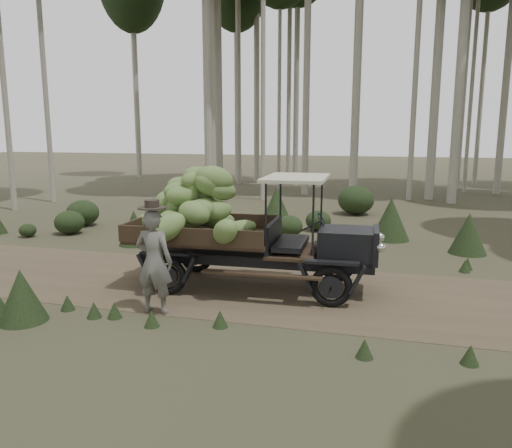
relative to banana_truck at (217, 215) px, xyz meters
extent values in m
plane|color=#473D2B|center=(2.10, 0.04, -1.56)|extent=(120.00, 120.00, 0.00)
cube|color=brown|center=(2.10, 0.04, -1.56)|extent=(70.00, 4.00, 0.01)
cube|color=black|center=(2.70, 0.18, -0.49)|extent=(1.12, 1.06, 0.59)
cube|color=black|center=(3.29, 0.20, -0.49)|extent=(0.15, 1.08, 0.67)
cube|color=black|center=(1.20, 0.11, -0.38)|extent=(0.15, 1.50, 0.59)
cube|color=#38281C|center=(-0.30, 0.05, -0.49)|extent=(3.08, 2.06, 0.09)
cube|color=#38281C|center=(-0.34, 1.01, -0.30)|extent=(3.00, 0.19, 0.34)
cube|color=#38281C|center=(-0.26, -0.92, -0.30)|extent=(3.00, 0.19, 0.34)
cube|color=#38281C|center=(-1.80, -0.01, -0.30)|extent=(0.15, 1.93, 0.34)
cube|color=beige|center=(1.66, 0.13, 0.82)|extent=(1.31, 1.87, 0.06)
cube|color=black|center=(0.81, 0.50, -0.90)|extent=(4.94, 0.32, 0.19)
cube|color=black|center=(0.85, -0.31, -0.90)|extent=(4.94, 0.32, 0.19)
torus|color=black|center=(2.45, 1.03, -1.16)|extent=(0.82, 0.18, 0.82)
torus|color=black|center=(2.53, -0.69, -1.16)|extent=(0.82, 0.18, 0.82)
torus|color=black|center=(-0.87, 0.88, -1.16)|extent=(0.82, 0.18, 0.82)
torus|color=black|center=(-0.80, -0.83, -1.16)|extent=(0.82, 0.18, 0.82)
sphere|color=beige|center=(3.36, 0.69, -0.44)|extent=(0.19, 0.19, 0.19)
sphere|color=beige|center=(3.40, -0.28, -0.44)|extent=(0.19, 0.19, 0.19)
ellipsoid|color=olive|center=(-0.73, -0.61, -0.24)|extent=(0.88, 0.78, 0.55)
ellipsoid|color=olive|center=(-0.29, -0.35, 0.13)|extent=(0.86, 0.56, 0.63)
ellipsoid|color=olive|center=(-0.79, 0.04, 0.47)|extent=(0.91, 1.04, 0.53)
ellipsoid|color=olive|center=(-0.11, -0.08, 0.68)|extent=(0.91, 1.04, 0.76)
ellipsoid|color=olive|center=(0.50, -0.26, -0.27)|extent=(1.03, 0.77, 0.61)
ellipsoid|color=olive|center=(-0.29, -0.56, 0.12)|extent=(0.76, 0.49, 0.62)
ellipsoid|color=olive|center=(-0.68, 0.29, 0.45)|extent=(0.91, 0.49, 0.67)
ellipsoid|color=olive|center=(-0.03, -0.06, 0.78)|extent=(1.05, 1.00, 0.72)
ellipsoid|color=olive|center=(-0.18, 0.54, -0.22)|extent=(0.89, 0.77, 0.45)
ellipsoid|color=olive|center=(-1.23, 0.25, 0.19)|extent=(0.67, 0.80, 0.63)
ellipsoid|color=olive|center=(-0.67, -0.25, 0.43)|extent=(0.84, 0.72, 0.45)
ellipsoid|color=olive|center=(-0.44, -0.01, 0.75)|extent=(0.77, 0.89, 0.48)
ellipsoid|color=olive|center=(-1.60, 0.19, -0.27)|extent=(1.00, 0.53, 0.67)
ellipsoid|color=olive|center=(-1.01, 0.20, 0.09)|extent=(0.96, 1.12, 0.66)
ellipsoid|color=olive|center=(-0.81, 0.15, 0.52)|extent=(0.94, 1.04, 0.72)
ellipsoid|color=olive|center=(-0.41, 0.07, 0.79)|extent=(0.87, 0.91, 0.56)
ellipsoid|color=olive|center=(-0.84, -0.33, -0.15)|extent=(0.92, 1.05, 0.73)
ellipsoid|color=olive|center=(-0.59, 0.68, 0.16)|extent=(0.96, 1.01, 0.64)
ellipsoid|color=olive|center=(0.10, 0.03, 0.53)|extent=(0.75, 0.89, 0.56)
ellipsoid|color=olive|center=(-0.14, 0.19, 0.74)|extent=(0.88, 0.90, 0.62)
ellipsoid|color=olive|center=(-0.74, 0.32, -0.18)|extent=(0.72, 0.90, 0.58)
ellipsoid|color=olive|center=(-0.22, -0.11, 0.12)|extent=(0.87, 0.90, 0.62)
ellipsoid|color=olive|center=(-0.57, 0.10, 0.49)|extent=(0.77, 1.09, 0.79)
ellipsoid|color=olive|center=(-0.17, 0.05, 0.70)|extent=(0.79, 0.90, 0.63)
ellipsoid|color=olive|center=(-1.13, -0.43, -0.21)|extent=(0.47, 0.82, 0.68)
ellipsoid|color=olive|center=(0.03, -0.11, 0.12)|extent=(0.77, 0.80, 0.44)
ellipsoid|color=olive|center=(-0.50, 0.12, 0.41)|extent=(0.99, 0.71, 0.62)
ellipsoid|color=olive|center=(-0.68, -0.99, -0.13)|extent=(1.01, 0.98, 0.81)
ellipsoid|color=olive|center=(0.50, -0.94, -0.15)|extent=(0.89, 0.97, 0.75)
imported|color=#615F58|center=(-0.57, -1.83, -0.59)|extent=(0.71, 0.47, 1.94)
cylinder|color=#2D251F|center=(-0.57, -1.83, 0.40)|extent=(0.52, 0.52, 0.03)
cylinder|color=#2D251F|center=(-0.57, -1.83, 0.47)|extent=(0.26, 0.26, 0.16)
cylinder|color=#B2AD9E|center=(-2.80, 18.28, 6.70)|extent=(0.20, 0.20, 16.53)
cylinder|color=#B2AD9E|center=(7.39, 19.60, 7.04)|extent=(0.21, 0.21, 17.21)
cylinder|color=#B2AD9E|center=(6.25, 14.87, 6.03)|extent=(0.42, 0.42, 15.18)
cylinder|color=#B2AD9E|center=(-11.98, 10.32, 7.47)|extent=(0.24, 0.24, 18.07)
cylinder|color=#B2AD9E|center=(7.14, 21.23, 7.46)|extent=(0.38, 0.38, 18.06)
cylinder|color=#B2AD9E|center=(5.33, 16.02, 6.81)|extent=(0.44, 0.44, 16.75)
cylinder|color=#B2AD9E|center=(8.95, 19.17, 7.77)|extent=(0.37, 0.37, 18.67)
cylinder|color=#B2AD9E|center=(-5.14, 13.65, 6.37)|extent=(0.38, 0.38, 15.87)
cylinder|color=#B2AD9E|center=(-2.32, 20.83, 7.21)|extent=(0.33, 0.33, 17.55)
cylinder|color=#B2AD9E|center=(-5.95, 20.69, 9.34)|extent=(0.31, 0.31, 21.82)
cylinder|color=#B2AD9E|center=(4.37, 15.61, 7.66)|extent=(0.27, 0.27, 18.45)
cylinder|color=#B2AD9E|center=(-2.99, 21.87, 8.44)|extent=(0.28, 0.28, 20.00)
cylinder|color=#B2AD9E|center=(8.36, 22.84, 6.85)|extent=(0.26, 0.26, 16.82)
cylinder|color=#B2AD9E|center=(-5.26, 22.49, 8.13)|extent=(0.36, 0.36, 19.39)
cylinder|color=#B2AD9E|center=(-6.76, 19.50, 9.29)|extent=(0.30, 0.30, 21.71)
cylinder|color=#B2AD9E|center=(-14.34, 23.17, 6.83)|extent=(0.39, 0.39, 16.80)
cylinder|color=#B2AD9E|center=(-6.67, 22.68, 6.50)|extent=(0.34, 0.34, 16.12)
cone|color=#233319|center=(-0.54, 7.63, -1.03)|extent=(0.96, 0.96, 1.07)
ellipsoid|color=#233319|center=(1.21, 6.67, -1.21)|extent=(0.86, 0.86, 0.69)
ellipsoid|color=#233319|center=(2.17, 10.45, -0.97)|extent=(1.44, 1.44, 1.16)
cone|color=#233319|center=(-2.64, -2.85, -1.09)|extent=(0.86, 0.86, 0.95)
ellipsoid|color=#233319|center=(-7.57, 3.24, -1.35)|extent=(0.53, 0.53, 0.42)
cone|color=#233319|center=(-3.73, 3.12, -1.05)|extent=(0.93, 0.93, 1.03)
ellipsoid|color=#233319|center=(-7.01, 5.39, -1.10)|extent=(1.14, 1.14, 0.91)
cone|color=#233319|center=(3.56, 5.88, -0.91)|extent=(1.18, 1.18, 1.31)
ellipsoid|color=#233319|center=(-6.58, 4.00, -1.17)|extent=(0.95, 0.95, 0.76)
cone|color=#233319|center=(5.63, 4.58, -1.00)|extent=(1.02, 1.02, 1.13)
cone|color=#233319|center=(-0.91, 9.52, -1.01)|extent=(1.00, 1.00, 1.11)
ellipsoid|color=#233319|center=(0.46, 5.43, -1.21)|extent=(0.86, 0.86, 0.69)
cone|color=#233319|center=(-1.16, -2.29, -1.41)|extent=(0.27, 0.27, 0.30)
cone|color=#233319|center=(-2.41, -2.85, -1.41)|extent=(0.27, 0.27, 0.30)
cone|color=#233319|center=(-0.33, -2.48, -1.41)|extent=(0.27, 0.27, 0.30)
cone|color=#233319|center=(5.32, 2.57, -1.41)|extent=(0.27, 0.27, 0.30)
cone|color=#233319|center=(-1.53, -2.37, -1.41)|extent=(0.27, 0.27, 0.30)
cone|color=#233319|center=(-2.23, -2.16, -1.41)|extent=(0.27, 0.27, 0.30)
cone|color=#233319|center=(4.75, -2.56, -1.41)|extent=(0.27, 0.27, 0.30)
cone|color=#233319|center=(0.81, -2.19, -1.41)|extent=(0.27, 0.27, 0.30)
cone|color=#233319|center=(2.94, 2.16, -1.41)|extent=(0.27, 0.27, 0.30)
cone|color=#233319|center=(5.41, 2.83, -1.41)|extent=(0.27, 0.27, 0.30)
cone|color=#233319|center=(3.27, -2.74, -1.41)|extent=(0.27, 0.27, 0.30)
cone|color=#233319|center=(0.08, 2.70, -1.41)|extent=(0.27, 0.27, 0.30)
camera|label=1|loc=(3.55, -9.84, 1.75)|focal=35.00mm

